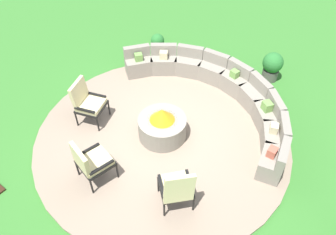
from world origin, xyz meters
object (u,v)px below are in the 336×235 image
at_px(curved_stone_bench, 219,91).
at_px(lounge_chair_front_left, 87,101).
at_px(potted_plant_2, 272,65).
at_px(potted_plant_1, 158,44).
at_px(lounge_chair_back_left, 177,187).
at_px(fire_pit, 162,126).
at_px(lounge_chair_front_right, 91,161).

bearing_deg(curved_stone_bench, lounge_chair_front_left, -129.93).
height_order(curved_stone_bench, potted_plant_2, curved_stone_bench).
bearing_deg(potted_plant_1, potted_plant_2, 17.07).
distance_m(lounge_chair_back_left, potted_plant_2, 4.58).
relative_size(fire_pit, potted_plant_2, 1.33).
height_order(lounge_chair_front_left, lounge_chair_back_left, lounge_chair_back_left).
distance_m(fire_pit, curved_stone_bench, 1.78).
bearing_deg(curved_stone_bench, fire_pit, -101.30).
height_order(fire_pit, lounge_chair_front_right, lounge_chair_front_right).
xyz_separation_m(lounge_chair_front_right, lounge_chair_back_left, (1.61, 0.52, 0.01)).
bearing_deg(lounge_chair_front_left, potted_plant_2, 127.95).
bearing_deg(potted_plant_2, curved_stone_bench, -109.91).
bearing_deg(potted_plant_2, lounge_chair_back_left, -85.84).
xyz_separation_m(fire_pit, lounge_chair_back_left, (1.27, -1.19, 0.24)).
xyz_separation_m(curved_stone_bench, lounge_chair_front_left, (-1.98, -2.36, 0.24)).
height_order(fire_pit, potted_plant_1, fire_pit).
distance_m(curved_stone_bench, lounge_chair_back_left, 3.08).
bearing_deg(lounge_chair_front_left, lounge_chair_front_right, 30.48).
height_order(curved_stone_bench, lounge_chair_front_right, lounge_chair_front_right).
distance_m(lounge_chair_front_left, lounge_chair_back_left, 2.95).
height_order(lounge_chair_back_left, potted_plant_1, lounge_chair_back_left).
bearing_deg(potted_plant_1, lounge_chair_front_right, -66.82).
height_order(lounge_chair_front_right, lounge_chair_back_left, lounge_chair_back_left).
height_order(fire_pit, potted_plant_2, fire_pit).
height_order(curved_stone_bench, lounge_chair_back_left, lounge_chair_back_left).
bearing_deg(lounge_chair_front_left, fire_pit, 91.44).
relative_size(lounge_chair_front_right, potted_plant_2, 1.29).
xyz_separation_m(lounge_chair_back_left, potted_plant_1, (-3.38, 3.62, -0.24)).
relative_size(lounge_chair_front_left, lounge_chair_front_right, 1.03).
bearing_deg(lounge_chair_front_right, fire_pit, 91.42).
height_order(curved_stone_bench, lounge_chair_front_left, lounge_chair_front_left).
bearing_deg(lounge_chair_front_left, potted_plant_1, 169.73).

